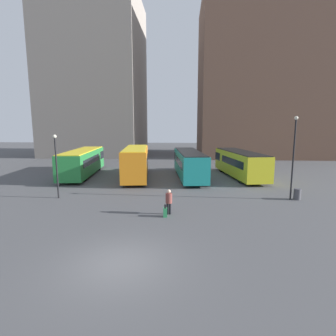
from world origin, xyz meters
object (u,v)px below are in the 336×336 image
object	(u,v)px
lamp_post_1	(56,161)
trash_bin	(297,194)
lamp_post_0	(294,152)
bus_2	(189,163)
bus_3	(240,163)
traveler	(169,200)
bus_1	(136,162)
suitcase	(165,212)
bus_0	(83,161)

from	to	relation	value
lamp_post_1	trash_bin	xyz separation A→B (m)	(18.44, 0.59, -2.53)
lamp_post_0	lamp_post_1	distance (m)	17.97
bus_2	bus_3	bearing A→B (deg)	-87.72
bus_2	lamp_post_1	xyz separation A→B (m)	(-10.38, -8.90, 1.37)
traveler	bus_1	bearing A→B (deg)	13.88
bus_1	suitcase	world-z (taller)	bus_1
lamp_post_0	bus_0	bearing A→B (deg)	155.12
suitcase	lamp_post_0	distance (m)	10.85
bus_0	suitcase	distance (m)	17.07
bus_2	lamp_post_0	bearing A→B (deg)	-143.91
lamp_post_0	trash_bin	bearing A→B (deg)	-0.51
traveler	trash_bin	distance (m)	10.40
bus_0	trash_bin	world-z (taller)	bus_0
bus_0	lamp_post_1	xyz separation A→B (m)	(1.71, -9.71, 1.37)
bus_3	traveler	distance (m)	14.92
bus_0	trash_bin	distance (m)	22.15
bus_3	trash_bin	distance (m)	9.54
bus_0	bus_3	world-z (taller)	bus_0
traveler	bus_2	bearing A→B (deg)	-13.15
trash_bin	bus_1	bearing A→B (deg)	151.13
lamp_post_0	bus_3	bearing A→B (deg)	102.15
bus_1	traveler	size ratio (longest dim) A/B	6.02
bus_3	traveler	size ratio (longest dim) A/B	6.60
lamp_post_1	trash_bin	bearing A→B (deg)	1.82
suitcase	trash_bin	size ratio (longest dim) A/B	0.97
bus_0	traveler	bearing A→B (deg)	-147.18
bus_3	lamp_post_1	distance (m)	18.76
bus_3	trash_bin	size ratio (longest dim) A/B	12.54
bus_3	lamp_post_1	xyz separation A→B (m)	(-15.98, -9.74, 1.40)
suitcase	lamp_post_1	size ratio (longest dim) A/B	0.17
bus_1	lamp_post_0	bearing A→B (deg)	-126.73
bus_1	suitcase	xyz separation A→B (m)	(3.94, -12.00, -1.50)
bus_2	trash_bin	distance (m)	11.64
bus_1	lamp_post_1	distance (m)	9.49
lamp_post_0	lamp_post_1	world-z (taller)	lamp_post_0
bus_2	lamp_post_1	size ratio (longest dim) A/B	2.19
bus_0	lamp_post_0	world-z (taller)	lamp_post_0
bus_3	lamp_post_0	world-z (taller)	lamp_post_0
bus_2	traveler	distance (m)	12.36
bus_0	trash_bin	bearing A→B (deg)	-120.43
lamp_post_0	lamp_post_1	size ratio (longest dim) A/B	1.27
traveler	bus_3	bearing A→B (deg)	-34.56
trash_bin	suitcase	bearing A→B (deg)	-155.81
traveler	trash_bin	bearing A→B (deg)	-73.65
suitcase	bus_1	bearing A→B (deg)	12.28
bus_1	bus_2	xyz separation A→B (m)	(5.70, 0.73, -0.21)
suitcase	trash_bin	distance (m)	10.76
bus_3	suitcase	distance (m)	15.47
bus_0	traveler	world-z (taller)	bus_0
bus_3	lamp_post_1	bearing A→B (deg)	112.34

